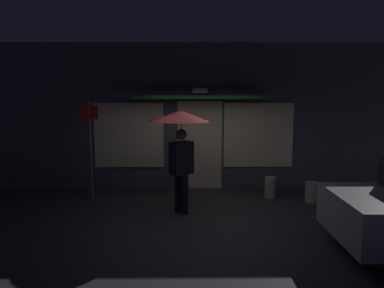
{
  "coord_description": "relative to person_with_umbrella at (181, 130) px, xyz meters",
  "views": [
    {
      "loc": [
        -0.28,
        -7.2,
        2.46
      ],
      "look_at": [
        -0.21,
        0.23,
        1.41
      ],
      "focal_mm": 35.64,
      "sensor_mm": 36.0,
      "label": 1
    }
  ],
  "objects": [
    {
      "name": "street_sign_post",
      "position": [
        -2.05,
        1.0,
        -0.43
      ],
      "size": [
        0.4,
        0.07,
        2.22
      ],
      "color": "#595B60",
      "rests_on": "ground"
    },
    {
      "name": "person_with_umbrella",
      "position": [
        0.0,
        0.0,
        0.0
      ],
      "size": [
        1.28,
        1.28,
        2.07
      ],
      "rotation": [
        0.0,
        0.0,
        -2.43
      ],
      "color": "black",
      "rests_on": "ground"
    },
    {
      "name": "ground_plane",
      "position": [
        0.42,
        -0.23,
        -1.69
      ],
      "size": [
        18.0,
        18.0,
        0.0
      ],
      "primitive_type": "plane",
      "color": "#2D2D33"
    },
    {
      "name": "sidewalk_bollard_2",
      "position": [
        2.86,
        0.71,
        -1.47
      ],
      "size": [
        0.27,
        0.27,
        0.45
      ],
      "primitive_type": "cylinder",
      "color": "#B2A899",
      "rests_on": "ground"
    },
    {
      "name": "sidewalk_bollard",
      "position": [
        2.03,
        1.11,
        -1.46
      ],
      "size": [
        0.25,
        0.25,
        0.47
      ],
      "primitive_type": "cylinder",
      "color": "#B2A899",
      "rests_on": "ground"
    },
    {
      "name": "building_facade",
      "position": [
        0.42,
        2.1,
        0.1
      ],
      "size": [
        10.2,
        1.0,
        3.6
      ],
      "color": "#4C4C56",
      "rests_on": "ground"
    }
  ]
}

